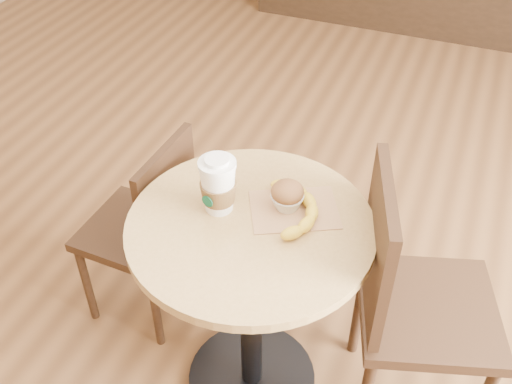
# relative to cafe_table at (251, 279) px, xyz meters

# --- Properties ---
(cafe_table) EXTENTS (0.68, 0.68, 0.75)m
(cafe_table) POSITION_rel_cafe_table_xyz_m (0.00, 0.00, 0.00)
(cafe_table) COLOR black
(cafe_table) RESTS_ON ground
(chair_left) EXTENTS (0.36, 0.36, 0.78)m
(chair_left) POSITION_rel_cafe_table_xyz_m (-0.46, 0.17, -0.10)
(chair_left) COLOR #301D11
(chair_left) RESTS_ON ground
(chair_right) EXTENTS (0.50, 0.50, 0.91)m
(chair_right) POSITION_rel_cafe_table_xyz_m (0.45, 0.12, -0.03)
(chair_right) COLOR #301D11
(chair_right) RESTS_ON ground
(kraft_bag) EXTENTS (0.30, 0.27, 0.00)m
(kraft_bag) POSITION_rel_cafe_table_xyz_m (0.09, 0.10, 0.23)
(kraft_bag) COLOR #AF7E54
(kraft_bag) RESTS_ON cafe_table
(coffee_cup) EXTENTS (0.10, 0.11, 0.17)m
(coffee_cup) POSITION_rel_cafe_table_xyz_m (-0.10, 0.03, 0.30)
(coffee_cup) COLOR white
(coffee_cup) RESTS_ON cafe_table
(muffin) EXTENTS (0.09, 0.09, 0.08)m
(muffin) POSITION_rel_cafe_table_xyz_m (0.07, 0.10, 0.27)
(muffin) COLOR silver
(muffin) RESTS_ON kraft_bag
(banana) EXTENTS (0.26, 0.29, 0.04)m
(banana) POSITION_rel_cafe_table_xyz_m (0.09, 0.07, 0.24)
(banana) COLOR yellow
(banana) RESTS_ON kraft_bag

